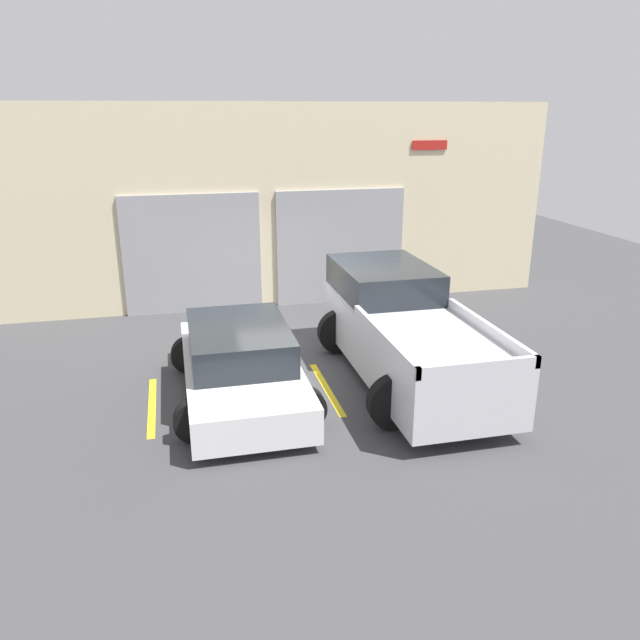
# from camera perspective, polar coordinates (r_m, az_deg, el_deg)

# --- Properties ---
(ground_plane) EXTENTS (28.00, 28.00, 0.00)m
(ground_plane) POSITION_cam_1_polar(r_m,az_deg,el_deg) (12.76, -1.60, -2.53)
(ground_plane) COLOR #3D3D3F
(shophouse_building) EXTENTS (13.87, 0.68, 4.79)m
(shophouse_building) POSITION_cam_1_polar(r_m,az_deg,el_deg) (15.29, -4.30, 10.18)
(shophouse_building) COLOR beige
(shophouse_building) RESTS_ON ground
(pickup_truck) EXTENTS (2.50, 5.19, 1.80)m
(pickup_truck) POSITION_cam_1_polar(r_m,az_deg,el_deg) (11.26, 7.64, -0.97)
(pickup_truck) COLOR silver
(pickup_truck) RESTS_ON ground
(sedan_white) EXTENTS (2.28, 4.23, 1.25)m
(sedan_white) POSITION_cam_1_polar(r_m,az_deg,el_deg) (10.50, -7.29, -4.05)
(sedan_white) COLOR white
(sedan_white) RESTS_ON ground
(parking_stripe_far_left) EXTENTS (0.12, 2.20, 0.01)m
(parking_stripe_far_left) POSITION_cam_1_polar(r_m,az_deg,el_deg) (10.68, -15.11, -7.62)
(parking_stripe_far_left) COLOR gold
(parking_stripe_far_left) RESTS_ON ground
(parking_stripe_left) EXTENTS (0.12, 2.20, 0.01)m
(parking_stripe_left) POSITION_cam_1_polar(r_m,az_deg,el_deg) (10.94, 0.61, -6.27)
(parking_stripe_left) COLOR gold
(parking_stripe_left) RESTS_ON ground
(parking_stripe_centre) EXTENTS (0.12, 2.20, 0.01)m
(parking_stripe_centre) POSITION_cam_1_polar(r_m,az_deg,el_deg) (11.95, 14.56, -4.67)
(parking_stripe_centre) COLOR gold
(parking_stripe_centre) RESTS_ON ground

